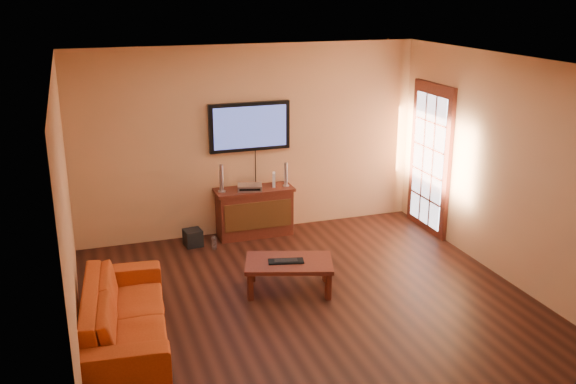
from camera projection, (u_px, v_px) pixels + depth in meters
name	position (u px, v px, depth m)	size (l,w,h in m)	color
ground_plane	(311.00, 305.00, 7.27)	(5.00, 5.00, 0.00)	black
room_walls	(294.00, 147.00, 7.31)	(5.00, 5.00, 5.00)	tan
french_door	(430.00, 160.00, 9.23)	(0.07, 1.02, 2.22)	#471810
media_console	(255.00, 212.00, 9.21)	(1.12, 0.43, 0.70)	#471810
television	(250.00, 127.00, 9.00)	(1.17, 0.08, 0.69)	black
coffee_table	(289.00, 265.00, 7.51)	(1.15, 0.89, 0.38)	#471810
sofa	(124.00, 305.00, 6.43)	(2.03, 0.59, 0.79)	#AF3F13
speaker_left	(221.00, 179.00, 8.90)	(0.11, 0.11, 0.39)	silver
speaker_right	(286.00, 175.00, 9.17)	(0.09, 0.09, 0.34)	silver
av_receiver	(250.00, 187.00, 9.03)	(0.34, 0.24, 0.08)	silver
game_console	(274.00, 180.00, 9.18)	(0.04, 0.15, 0.20)	white
subwoofer	(193.00, 238.00, 8.89)	(0.23, 0.23, 0.23)	black
bottle	(214.00, 243.00, 8.77)	(0.07, 0.07, 0.20)	white
keyboard	(286.00, 261.00, 7.47)	(0.44, 0.25, 0.02)	black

